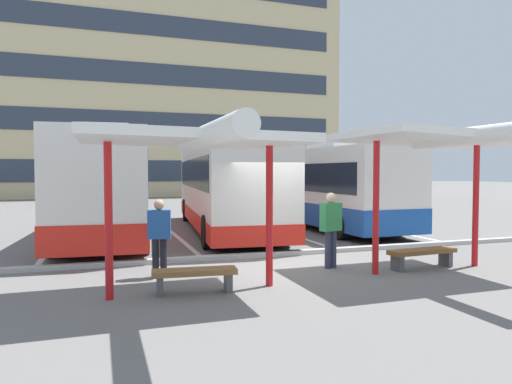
{
  "coord_description": "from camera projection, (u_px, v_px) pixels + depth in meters",
  "views": [
    {
      "loc": [
        -4.49,
        -10.32,
        2.25
      ],
      "look_at": [
        0.06,
        3.03,
        1.63
      ],
      "focal_mm": 32.22,
      "sensor_mm": 36.0,
      "label": 1
    }
  ],
  "objects": [
    {
      "name": "lane_stripe_2",
      "position": [
        261.0,
        225.0,
        19.48
      ],
      "size": [
        0.16,
        14.0,
        0.01
      ],
      "primitive_type": "cube",
      "color": "white",
      "rests_on": "ground"
    },
    {
      "name": "waiting_passenger_0",
      "position": [
        159.0,
        232.0,
        9.8
      ],
      "size": [
        0.51,
        0.31,
        1.66
      ],
      "color": "black",
      "rests_on": "ground"
    },
    {
      "name": "lane_stripe_1",
      "position": [
        167.0,
        228.0,
        18.2
      ],
      "size": [
        0.16,
        14.0,
        0.01
      ],
      "primitive_type": "cube",
      "color": "white",
      "rests_on": "ground"
    },
    {
      "name": "lane_stripe_0",
      "position": [
        59.0,
        233.0,
        16.93
      ],
      "size": [
        0.16,
        14.0,
        0.01
      ],
      "primitive_type": "cube",
      "color": "white",
      "rests_on": "ground"
    },
    {
      "name": "coach_bus_0",
      "position": [
        109.0,
        186.0,
        16.39
      ],
      "size": [
        3.46,
        12.01,
        3.74
      ],
      "color": "silver",
      "rests_on": "ground"
    },
    {
      "name": "waiting_shelter_0",
      "position": [
        196.0,
        142.0,
        8.19
      ],
      "size": [
        4.01,
        4.66,
        3.0
      ],
      "color": "red",
      "rests_on": "ground"
    },
    {
      "name": "waiting_shelter_1",
      "position": [
        438.0,
        141.0,
        10.14
      ],
      "size": [
        3.76,
        4.82,
        3.15
      ],
      "color": "red",
      "rests_on": "ground"
    },
    {
      "name": "waiting_passenger_1",
      "position": [
        331.0,
        224.0,
        10.69
      ],
      "size": [
        0.55,
        0.34,
        1.77
      ],
      "color": "#33384C",
      "rests_on": "ground"
    },
    {
      "name": "platform_kerb",
      "position": [
        278.0,
        254.0,
        12.28
      ],
      "size": [
        44.0,
        0.24,
        0.12
      ],
      "primitive_type": "cube",
      "color": "#ADADA8",
      "rests_on": "ground"
    },
    {
      "name": "ground_plane",
      "position": [
        293.0,
        263.0,
        11.3
      ],
      "size": [
        160.0,
        160.0,
        0.0
      ],
      "primitive_type": "plane",
      "color": "slate"
    },
    {
      "name": "coach_bus_1",
      "position": [
        225.0,
        186.0,
        17.39
      ],
      "size": [
        3.65,
        11.28,
        3.62
      ],
      "color": "silver",
      "rests_on": "ground"
    },
    {
      "name": "bench_0",
      "position": [
        195.0,
        275.0,
        8.5
      ],
      "size": [
        1.59,
        0.58,
        0.45
      ],
      "color": "brown",
      "rests_on": "ground"
    },
    {
      "name": "bench_1",
      "position": [
        422.0,
        254.0,
        10.68
      ],
      "size": [
        1.77,
        0.55,
        0.45
      ],
      "color": "brown",
      "rests_on": "ground"
    },
    {
      "name": "coach_bus_2",
      "position": [
        321.0,
        188.0,
        18.84
      ],
      "size": [
        2.7,
        10.26,
        3.46
      ],
      "color": "silver",
      "rests_on": "ground"
    },
    {
      "name": "lane_stripe_3",
      "position": [
        344.0,
        221.0,
        20.75
      ],
      "size": [
        0.16,
        14.0,
        0.01
      ],
      "primitive_type": "cube",
      "color": "white",
      "rests_on": "ground"
    },
    {
      "name": "terminal_building",
      "position": [
        146.0,
        87.0,
        45.79
      ],
      "size": [
        37.02,
        11.7,
        24.08
      ],
      "color": "#D1BC8C",
      "rests_on": "ground"
    }
  ]
}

